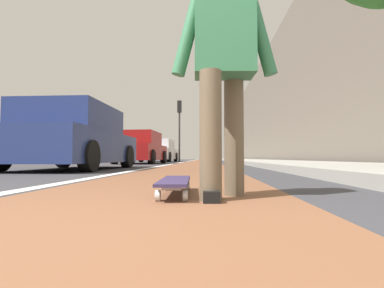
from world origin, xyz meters
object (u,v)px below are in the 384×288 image
object	(u,v)px
parked_car_mid	(141,149)
traffic_light	(179,119)
parked_car_far	(159,151)
skater_person	(224,59)
parked_car_near	(73,139)
skateboard	(175,182)

from	to	relation	value
parked_car_mid	traffic_light	distance (m)	6.80
parked_car_far	traffic_light	xyz separation A→B (m)	(0.26, -1.31, 2.17)
parked_car_far	traffic_light	world-z (taller)	traffic_light
skater_person	parked_car_near	world-z (taller)	skater_person
skateboard	parked_car_mid	distance (m)	11.83
skater_person	parked_car_near	xyz separation A→B (m)	(4.70, 3.23, -0.24)
skateboard	parked_car_near	size ratio (longest dim) A/B	0.21
parked_car_mid	traffic_light	xyz separation A→B (m)	(6.33, -1.19, 2.18)
parked_car_mid	parked_car_far	distance (m)	6.08
skateboard	parked_car_mid	size ratio (longest dim) A/B	0.21
skateboard	parked_car_near	bearing A→B (deg)	32.35
skater_person	parked_car_near	size ratio (longest dim) A/B	0.40
skater_person	traffic_light	bearing A→B (deg)	6.50
parked_car_near	traffic_light	bearing A→B (deg)	-5.12
skateboard	traffic_light	world-z (taller)	traffic_light
parked_car_mid	skater_person	bearing A→B (deg)	-164.44
skateboard	skater_person	world-z (taller)	skater_person
parked_car_far	traffic_light	distance (m)	2.55
parked_car_far	traffic_light	bearing A→B (deg)	-78.97
parked_car_far	parked_car_mid	bearing A→B (deg)	-178.80
skater_person	parked_car_near	bearing A→B (deg)	34.48
parked_car_mid	parked_car_far	bearing A→B (deg)	1.20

